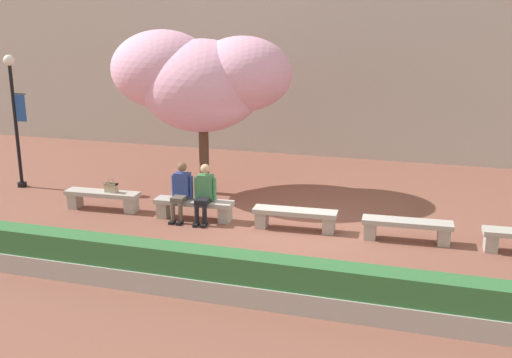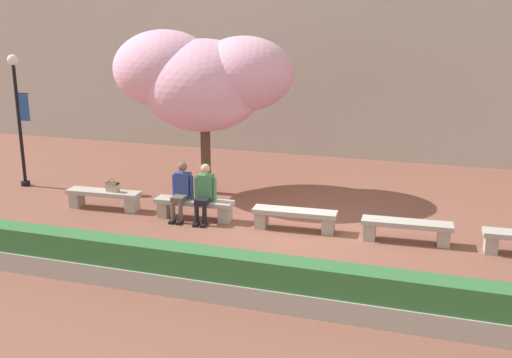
# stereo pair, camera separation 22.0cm
# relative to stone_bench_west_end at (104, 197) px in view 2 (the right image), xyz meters

# --- Properties ---
(ground_plane) EXTENTS (100.00, 100.00, 0.00)m
(ground_plane) POSITION_rel_stone_bench_west_end_xyz_m (4.66, -0.00, -0.30)
(ground_plane) COLOR brown
(building_facade) EXTENTS (28.00, 4.00, 9.81)m
(building_facade) POSITION_rel_stone_bench_west_end_xyz_m (4.66, 9.07, 4.60)
(building_facade) COLOR #B7B2A8
(building_facade) RESTS_ON ground
(stone_bench_west_end) EXTENTS (1.82, 0.52, 0.45)m
(stone_bench_west_end) POSITION_rel_stone_bench_west_end_xyz_m (0.00, 0.00, 0.00)
(stone_bench_west_end) COLOR #ADA89E
(stone_bench_west_end) RESTS_ON ground
(stone_bench_near_west) EXTENTS (1.82, 0.52, 0.45)m
(stone_bench_near_west) POSITION_rel_stone_bench_west_end_xyz_m (2.33, -0.00, 0.00)
(stone_bench_near_west) COLOR #ADA89E
(stone_bench_near_west) RESTS_ON ground
(stone_bench_center) EXTENTS (1.82, 0.52, 0.45)m
(stone_bench_center) POSITION_rel_stone_bench_west_end_xyz_m (4.66, -0.00, 0.00)
(stone_bench_center) COLOR #ADA89E
(stone_bench_center) RESTS_ON ground
(stone_bench_near_east) EXTENTS (1.82, 0.52, 0.45)m
(stone_bench_near_east) POSITION_rel_stone_bench_west_end_xyz_m (6.99, -0.00, 0.00)
(stone_bench_near_east) COLOR #ADA89E
(stone_bench_near_east) RESTS_ON ground
(person_seated_left) EXTENTS (0.51, 0.69, 1.29)m
(person_seated_left) POSITION_rel_stone_bench_west_end_xyz_m (2.06, -0.05, 0.40)
(person_seated_left) COLOR black
(person_seated_left) RESTS_ON ground
(person_seated_right) EXTENTS (0.51, 0.70, 1.29)m
(person_seated_right) POSITION_rel_stone_bench_west_end_xyz_m (2.61, -0.05, 0.40)
(person_seated_right) COLOR black
(person_seated_right) RESTS_ON ground
(handbag) EXTENTS (0.30, 0.15, 0.34)m
(handbag) POSITION_rel_stone_bench_west_end_xyz_m (0.25, 0.01, 0.28)
(handbag) COLOR tan
(handbag) RESTS_ON stone_bench_west_end
(cherry_tree_main) EXTENTS (4.43, 3.14, 4.12)m
(cherry_tree_main) POSITION_rel_stone_bench_west_end_xyz_m (1.76, 2.04, 2.64)
(cherry_tree_main) COLOR #513828
(cherry_tree_main) RESTS_ON ground
(lamp_post_with_banner) EXTENTS (0.54, 0.28, 3.49)m
(lamp_post_with_banner) POSITION_rel_stone_bench_west_end_xyz_m (-3.13, 1.11, 1.81)
(lamp_post_with_banner) COLOR black
(lamp_post_with_banner) RESTS_ON ground
(planter_hedge_foreground) EXTENTS (14.02, 0.50, 0.80)m
(planter_hedge_foreground) POSITION_rel_stone_bench_west_end_xyz_m (4.66, -3.48, 0.08)
(planter_hedge_foreground) COLOR #ADA89E
(planter_hedge_foreground) RESTS_ON ground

